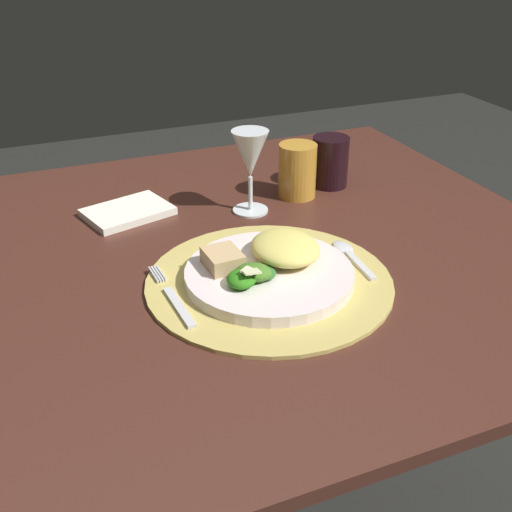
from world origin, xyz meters
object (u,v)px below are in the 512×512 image
Objects in this scene: fork at (173,298)px; spoon at (348,253)px; dinner_plate at (269,275)px; dining_table at (218,351)px; napkin at (128,212)px; dark_tumbler at (330,162)px; amber_tumbler at (297,171)px; wine_glass at (250,157)px.

spoon is (0.29, 0.02, 0.00)m from fork.
spoon is at bearing 9.65° from dinner_plate.
dinner_plate is 1.44× the size of fork.
fork is at bearing -131.15° from dining_table.
napkin is at bearing 134.92° from spoon.
dark_tumbler is at bearing 49.10° from dinner_plate.
dining_table is 6.73× the size of fork.
napkin is 0.40m from dark_tumbler.
spoon is 0.25m from amber_tumbler.
napkin is 0.32m from amber_tumbler.
dining_table is 9.09× the size of spoon.
spoon is at bearing -26.38° from dining_table.
wine_glass reaches higher than spoon.
dining_table is at bearing 48.85° from fork.
dining_table is at bearing 153.62° from spoon.
napkin is at bearing 116.68° from dining_table.
amber_tumbler is (0.18, 0.27, 0.04)m from dinner_plate.
dark_tumbler reaches higher than spoon.
dark_tumbler reaches higher than dinner_plate.
napkin is at bearing 161.98° from wine_glass.
dark_tumbler reaches higher than napkin.
amber_tumbler is (0.11, 0.03, -0.05)m from wine_glass.
dinner_plate is 1.64× the size of wine_glass.
napkin is 1.42× the size of amber_tumbler.
fork is 0.33m from wine_glass.
napkin is (-0.14, 0.31, -0.01)m from dinner_plate.
dark_tumbler is at bearing 36.32° from fork.
fork is 1.19× the size of napkin.
spoon is at bearing -97.05° from amber_tumbler.
spoon is 0.40m from napkin.
dining_table is 0.29m from napkin.
amber_tumbler is (0.03, 0.25, 0.04)m from spoon.
wine_glass is (0.21, 0.24, 0.09)m from fork.
fork is 1.76× the size of dark_tumbler.
amber_tumbler is at bearing -6.52° from napkin.
napkin reaches higher than fork.
dinner_plate is at bearing -1.01° from fork.
dining_table is 11.39× the size of amber_tumbler.
dining_table is 8.01× the size of napkin.
spoon is 1.25× the size of amber_tumbler.
amber_tumbler is (0.32, 0.27, 0.04)m from fork.
napkin is (0.00, 0.31, -0.00)m from fork.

